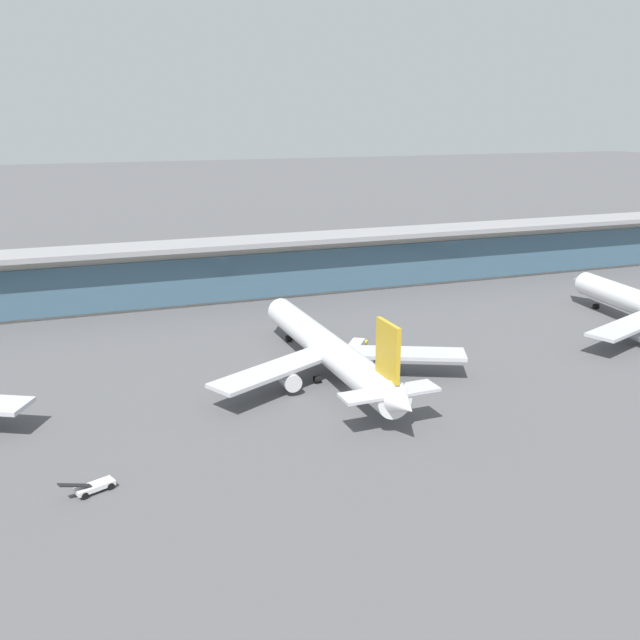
% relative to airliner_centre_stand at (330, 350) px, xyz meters
% --- Properties ---
extents(ground_plane, '(1200.00, 1200.00, 0.00)m').
position_rel_airliner_centre_stand_xyz_m(ground_plane, '(1.99, -7.41, -5.15)').
color(ground_plane, '#515154').
extents(airliner_centre_stand, '(47.21, 61.35, 16.35)m').
position_rel_airliner_centre_stand_xyz_m(airliner_centre_stand, '(0.00, 0.00, 0.00)').
color(airliner_centre_stand, white).
rests_on(airliner_centre_stand, ground).
extents(service_truck_under_wing_yellow, '(6.18, 7.24, 3.10)m').
position_rel_airliner_centre_stand_xyz_m(service_truck_under_wing_yellow, '(9.19, 9.14, -3.46)').
color(service_truck_under_wing_yellow, yellow).
rests_on(service_truck_under_wing_yellow, ground).
extents(service_truck_mid_apron_white, '(6.81, 3.82, 2.70)m').
position_rel_airliner_centre_stand_xyz_m(service_truck_mid_apron_white, '(-41.29, -26.35, -4.34)').
color(service_truck_mid_apron_white, silver).
rests_on(service_truck_mid_apron_white, ground).
extents(terminal_building, '(272.18, 12.80, 15.20)m').
position_rel_airliner_centre_stand_xyz_m(terminal_building, '(1.99, 59.02, 2.72)').
color(terminal_building, '#B2ADA3').
rests_on(terminal_building, ground).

